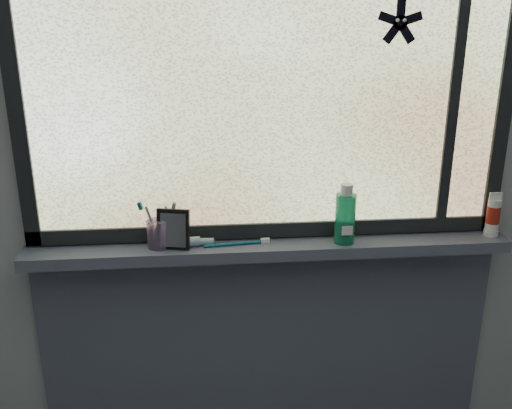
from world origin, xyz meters
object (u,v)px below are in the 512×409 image
object	(u,v)px
vanity_mirror	(173,229)
cream_tube	(493,213)
toothbrush_cup	(158,234)
mouthwash_bottle	(345,214)

from	to	relation	value
vanity_mirror	cream_tube	size ratio (longest dim) A/B	1.20
toothbrush_cup	mouthwash_bottle	size ratio (longest dim) A/B	0.56
vanity_mirror	mouthwash_bottle	world-z (taller)	mouthwash_bottle
toothbrush_cup	cream_tube	xyz separation A→B (m)	(1.13, -0.00, 0.04)
toothbrush_cup	mouthwash_bottle	bearing A→B (deg)	-1.85
toothbrush_cup	vanity_mirror	bearing A→B (deg)	-16.22
mouthwash_bottle	vanity_mirror	bearing A→B (deg)	179.48
vanity_mirror	cream_tube	world-z (taller)	cream_tube
vanity_mirror	mouthwash_bottle	size ratio (longest dim) A/B	0.79
vanity_mirror	toothbrush_cup	distance (m)	0.06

